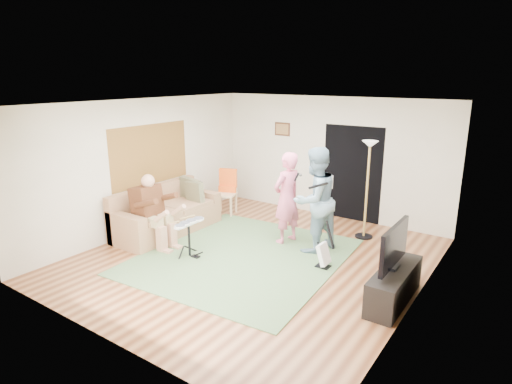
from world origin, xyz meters
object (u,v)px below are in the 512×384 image
(dining_chair, at_px, (227,198))
(guitarist, at_px, (315,200))
(singer, at_px, (287,198))
(television, at_px, (394,245))
(tv_cabinet, at_px, (394,285))
(guitar_spare, at_px, (324,254))
(torchiere_lamp, at_px, (368,172))
(drum_kit, at_px, (189,241))
(sofa, at_px, (164,217))

(dining_chair, bearing_deg, guitarist, -36.09)
(singer, relative_size, television, 1.68)
(tv_cabinet, bearing_deg, guitarist, 150.47)
(guitar_spare, height_order, dining_chair, dining_chair)
(guitarist, height_order, torchiere_lamp, torchiere_lamp)
(dining_chair, distance_m, tv_cabinet, 4.83)
(dining_chair, height_order, tv_cabinet, dining_chair)
(drum_kit, height_order, guitar_spare, guitar_spare)
(sofa, relative_size, singer, 1.31)
(television, bearing_deg, guitar_spare, 160.56)
(drum_kit, distance_m, dining_chair, 2.50)
(tv_cabinet, xyz_separation_m, television, (-0.05, 0.00, 0.60))
(singer, xyz_separation_m, guitarist, (0.62, -0.06, 0.08))
(sofa, xyz_separation_m, drum_kit, (1.30, -0.65, -0.02))
(guitarist, height_order, guitar_spare, guitarist)
(tv_cabinet, bearing_deg, singer, 155.83)
(singer, bearing_deg, television, 78.00)
(dining_chair, distance_m, television, 4.81)
(guitarist, bearing_deg, guitar_spare, 58.72)
(torchiere_lamp, bearing_deg, drum_kit, -129.81)
(sofa, relative_size, drum_kit, 3.41)
(singer, xyz_separation_m, dining_chair, (-2.04, 0.73, -0.51))
(dining_chair, bearing_deg, tv_cabinet, -41.63)
(guitarist, bearing_deg, sofa, -55.98)
(dining_chair, bearing_deg, torchiere_lamp, -12.94)
(television, bearing_deg, dining_chair, 157.63)
(singer, height_order, television, singer)
(television, bearing_deg, singer, 155.39)
(tv_cabinet, bearing_deg, drum_kit, -172.08)
(sofa, bearing_deg, guitar_spare, 4.61)
(sofa, relative_size, tv_cabinet, 1.65)
(guitarist, distance_m, guitar_spare, 1.05)
(singer, distance_m, television, 2.62)
(drum_kit, height_order, singer, singer)
(guitar_spare, relative_size, television, 0.81)
(sofa, bearing_deg, torchiere_lamp, 29.82)
(guitar_spare, height_order, television, television)
(sofa, distance_m, television, 4.79)
(tv_cabinet, bearing_deg, torchiere_lamp, 120.17)
(drum_kit, bearing_deg, singer, 55.91)
(guitarist, bearing_deg, singer, -78.01)
(dining_chair, xyz_separation_m, television, (4.42, -1.82, 0.48))
(sofa, bearing_deg, dining_chair, 78.68)
(drum_kit, xyz_separation_m, dining_chair, (-0.97, 2.31, 0.07))
(singer, bearing_deg, torchiere_lamp, 145.98)
(dining_chair, xyz_separation_m, tv_cabinet, (4.47, -1.82, -0.12))
(guitar_spare, bearing_deg, drum_kit, -156.95)
(singer, xyz_separation_m, television, (2.38, -1.09, -0.04))
(guitar_spare, bearing_deg, sofa, -175.39)
(singer, relative_size, dining_chair, 1.70)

